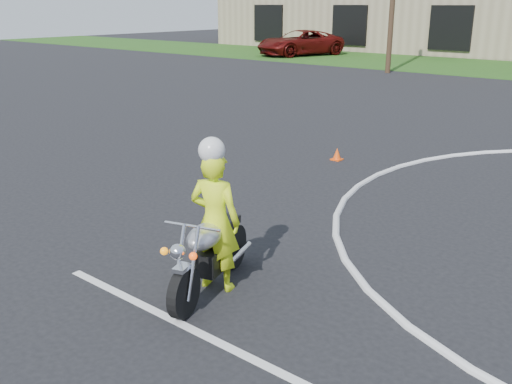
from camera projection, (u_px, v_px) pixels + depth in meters
The scene contains 3 objects.
primary_motorcycle at pixel (209, 253), 7.40m from camera, with size 0.89×2.06×1.12m.
rider_primary_grp at pixel (215, 217), 7.36m from camera, with size 0.79×0.64×2.07m.
pickup_grp at pixel (300, 43), 41.20m from camera, with size 4.84×7.07×1.80m.
Camera 1 is at (-0.37, -8.00, 3.63)m, focal length 40.00 mm.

